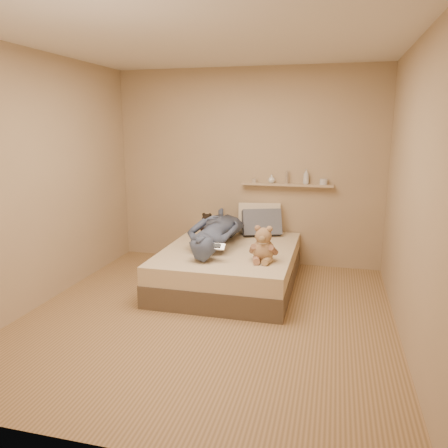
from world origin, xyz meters
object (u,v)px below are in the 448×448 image
(teddy_bear, at_px, (263,247))
(person, at_px, (217,230))
(bed, at_px, (230,266))
(wall_shelf, at_px, (287,185))
(pillow_grey, at_px, (262,223))
(pillow_cream, at_px, (259,218))
(game_console, at_px, (216,246))
(dark_plush, at_px, (207,225))

(teddy_bear, bearing_deg, person, 141.76)
(bed, xyz_separation_m, wall_shelf, (0.55, 0.91, 0.88))
(bed, distance_m, wall_shelf, 1.38)
(pillow_grey, xyz_separation_m, person, (-0.45, -0.60, 0.02))
(bed, xyz_separation_m, pillow_cream, (0.20, 0.83, 0.43))
(pillow_grey, relative_size, wall_shelf, 0.42)
(wall_shelf, bearing_deg, pillow_cream, -167.11)
(game_console, relative_size, wall_shelf, 0.16)
(dark_plush, height_order, pillow_grey, pillow_grey)
(dark_plush, height_order, person, person)
(bed, distance_m, pillow_cream, 0.96)
(teddy_bear, height_order, wall_shelf, wall_shelf)
(bed, xyz_separation_m, pillow_grey, (0.26, 0.69, 0.40))
(teddy_bear, height_order, dark_plush, teddy_bear)
(bed, height_order, wall_shelf, wall_shelf)
(bed, height_order, pillow_cream, pillow_cream)
(teddy_bear, height_order, pillow_cream, pillow_cream)
(bed, bearing_deg, teddy_bear, -42.17)
(teddy_bear, xyz_separation_m, pillow_grey, (-0.20, 1.11, 0.01))
(bed, bearing_deg, dark_plush, 128.83)
(bed, relative_size, pillow_grey, 3.80)
(teddy_bear, relative_size, person, 0.25)
(teddy_bear, relative_size, pillow_grey, 0.79)
(dark_plush, xyz_separation_m, pillow_cream, (0.64, 0.29, 0.07))
(pillow_grey, relative_size, person, 0.32)
(game_console, relative_size, pillow_grey, 0.38)
(game_console, distance_m, teddy_bear, 0.50)
(game_console, distance_m, wall_shelf, 1.64)
(bed, relative_size, dark_plush, 6.44)
(bed, relative_size, game_console, 10.10)
(pillow_cream, bearing_deg, person, -117.73)
(person, bearing_deg, pillow_cream, -119.04)
(pillow_cream, distance_m, wall_shelf, 0.57)
(person, bearing_deg, pillow_grey, -127.97)
(bed, height_order, dark_plush, dark_plush)
(wall_shelf, bearing_deg, pillow_grey, -142.73)
(pillow_cream, bearing_deg, dark_plush, -155.92)
(dark_plush, relative_size, pillow_cream, 0.54)
(pillow_cream, bearing_deg, teddy_bear, -78.35)
(bed, bearing_deg, pillow_cream, 76.15)
(game_console, distance_m, dark_plush, 1.17)
(bed, distance_m, teddy_bear, 0.73)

